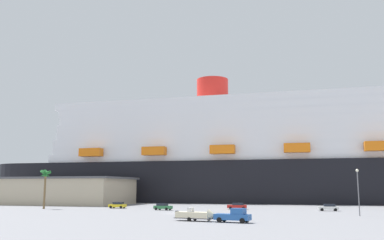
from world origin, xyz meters
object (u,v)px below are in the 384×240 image
Objects in this scene: parked_car_yellow_taxi at (118,205)px; parked_car_green_wagon at (163,207)px; cruise_ship at (300,160)px; parked_car_white_van at (329,207)px; small_boat_on_trailer at (198,215)px; palm_tree at (45,177)px; street_lamp at (358,186)px; parked_car_red_hatchback at (237,206)px; pickup_truck at (234,216)px.

parked_car_yellow_taxi and parked_car_green_wagon have the same top height.
cruise_ship reaches higher than parked_car_white_van.
cruise_ship is 30.22× the size of small_boat_on_trailer.
parked_car_white_van is at bearing 9.85° from palm_tree.
palm_tree is at bearing -134.11° from cruise_ship.
street_lamp is at bearing 38.80° from small_boat_on_trailer.
parked_car_yellow_taxi is 14.70m from parked_car_green_wagon.
parked_car_white_van is at bearing 108.92° from street_lamp.
palm_tree is 2.10× the size of parked_car_white_van.
cruise_ship is 47.98× the size of parked_car_red_hatchback.
parked_car_yellow_taxi is at bearing -128.90° from cruise_ship.
parked_car_green_wagon and parked_car_white_van have the same top height.
small_boat_on_trailer is (-6.12, 0.97, -0.08)m from pickup_truck.
cruise_ship is 85.21m from palm_tree.
palm_tree is at bearing -154.07° from parked_car_yellow_taxi.
small_boat_on_trailer is 33.39m from street_lamp.
pickup_truck is 6.19m from small_boat_on_trailer.
parked_car_red_hatchback is (-26.93, 16.99, -4.85)m from street_lamp.
parked_car_red_hatchback and parked_car_green_wagon have the same top height.
parked_car_yellow_taxi is at bearing -171.12° from parked_car_red_hatchback.
cruise_ship is 24.88× the size of palm_tree.
palm_tree reaches higher than parked_car_red_hatchback.
small_boat_on_trailer is at bearing -88.22° from parked_car_red_hatchback.
parked_car_white_van is (37.42, 8.14, 0.00)m from parked_car_green_wagon.
pickup_truck is at bearing -110.47° from parked_car_white_van.
pickup_truck is 1.31× the size of parked_car_green_wagon.
small_boat_on_trailer is 1.59× the size of parked_car_red_hatchback.
small_boat_on_trailer is at bearing -97.65° from cruise_ship.
parked_car_green_wagon is at bearing -116.62° from cruise_ship.
pickup_truck is 0.66× the size of street_lamp.
parked_car_red_hatchback is at bearing 15.24° from palm_tree.
cruise_ship reaches higher than palm_tree.
street_lamp is 32.21m from parked_car_red_hatchback.
parked_car_white_van is at bearing 69.53° from pickup_truck.
small_boat_on_trailer is 54.22m from palm_tree.
parked_car_white_van is at bearing 12.28° from parked_car_green_wagon.
small_boat_on_trailer is 33.45m from parked_car_green_wagon.
cruise_ship is 87.90m from small_boat_on_trailer.
small_boat_on_trailer reaches higher than parked_car_yellow_taxi.
parked_car_green_wagon is 0.97× the size of parked_car_white_van.
small_boat_on_trailer is 45.45m from parked_car_yellow_taxi.
parked_car_green_wagon is at bearing -17.05° from parked_car_yellow_taxi.
palm_tree is (-53.69, 26.04, 6.89)m from pickup_truck.
parked_car_yellow_taxi is at bearing 137.72° from pickup_truck.
parked_car_yellow_taxi and parked_car_white_van have the same top height.
pickup_truck reaches higher than parked_car_red_hatchback.
parked_car_green_wagon is (14.06, -4.31, -0.00)m from parked_car_yellow_taxi.
small_boat_on_trailer is (-11.55, -86.06, -13.68)m from cruise_ship.
street_lamp is 1.76× the size of parked_car_red_hatchback.
parked_car_red_hatchback is at bearing 147.75° from street_lamp.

